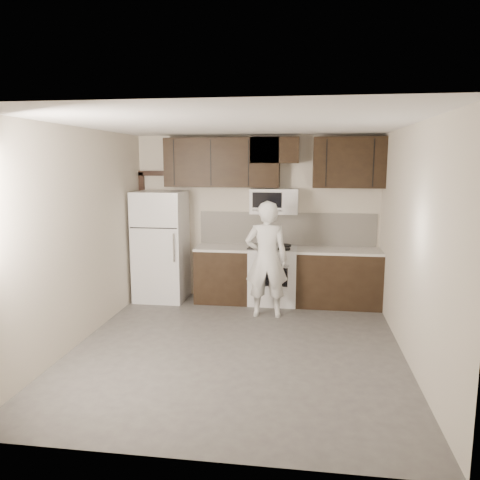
% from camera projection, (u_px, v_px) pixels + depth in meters
% --- Properties ---
extents(floor, '(4.50, 4.50, 0.00)m').
position_uv_depth(floor, '(237.00, 347.00, 5.80)').
color(floor, '#4B4946').
rests_on(floor, ground).
extents(back_wall, '(4.00, 0.00, 4.00)m').
position_uv_depth(back_wall, '(257.00, 218.00, 7.77)').
color(back_wall, beige).
rests_on(back_wall, ground).
extents(ceiling, '(4.50, 4.50, 0.00)m').
position_uv_depth(ceiling, '(237.00, 124.00, 5.35)').
color(ceiling, white).
rests_on(ceiling, back_wall).
extents(counter_run, '(2.95, 0.64, 0.91)m').
position_uv_depth(counter_run, '(292.00, 276.00, 7.54)').
color(counter_run, black).
rests_on(counter_run, floor).
extents(stove, '(0.76, 0.66, 0.94)m').
position_uv_depth(stove, '(273.00, 275.00, 7.58)').
color(stove, silver).
rests_on(stove, floor).
extents(backsplash, '(2.90, 0.02, 0.54)m').
position_uv_depth(backsplash, '(287.00, 229.00, 7.72)').
color(backsplash, silver).
rests_on(backsplash, counter_run).
extents(upper_cabinets, '(3.48, 0.35, 0.78)m').
position_uv_depth(upper_cabinets, '(269.00, 161.00, 7.42)').
color(upper_cabinets, black).
rests_on(upper_cabinets, back_wall).
extents(microwave, '(0.76, 0.42, 0.40)m').
position_uv_depth(microwave, '(274.00, 201.00, 7.49)').
color(microwave, silver).
rests_on(microwave, upper_cabinets).
extents(refrigerator, '(0.80, 0.76, 1.80)m').
position_uv_depth(refrigerator, '(161.00, 246.00, 7.71)').
color(refrigerator, silver).
rests_on(refrigerator, floor).
extents(door_trim, '(0.50, 0.08, 2.12)m').
position_uv_depth(door_trim, '(145.00, 222.00, 8.02)').
color(door_trim, black).
rests_on(door_trim, floor).
extents(saucepan, '(0.28, 0.16, 0.16)m').
position_uv_depth(saucepan, '(261.00, 245.00, 7.37)').
color(saucepan, silver).
rests_on(saucepan, stove).
extents(baking_tray, '(0.39, 0.32, 0.02)m').
position_uv_depth(baking_tray, '(260.00, 248.00, 7.42)').
color(baking_tray, black).
rests_on(baking_tray, counter_run).
extents(pizza, '(0.27, 0.27, 0.02)m').
position_uv_depth(pizza, '(260.00, 247.00, 7.42)').
color(pizza, tan).
rests_on(pizza, baking_tray).
extents(person, '(0.66, 0.46, 1.72)m').
position_uv_depth(person, '(267.00, 259.00, 6.84)').
color(person, white).
rests_on(person, floor).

